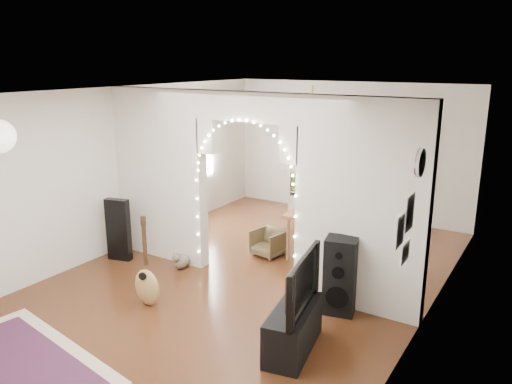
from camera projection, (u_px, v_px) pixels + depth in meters
The scene contains 22 objects.
floor at pixel (248, 278), 7.35m from camera, with size 7.50×7.50×0.00m, color black.
ceiling at pixel (248, 91), 6.66m from camera, with size 5.00×7.50×0.02m, color white.
wall_back at pixel (348, 150), 10.08m from camera, with size 5.00×0.02×2.70m, color silver.
wall_left at pixel (122, 169), 8.28m from camera, with size 0.02×7.50×2.70m, color silver.
wall_right at pixel (431, 218), 5.73m from camera, with size 0.02×7.50×2.70m, color silver.
divider_wall at pixel (248, 184), 6.99m from camera, with size 5.00×0.20×2.70m.
fairy_lights at pixel (243, 177), 6.85m from camera, with size 1.64×0.04×1.60m, color #FFEABF, non-canonical shape.
window at pixel (192, 145), 9.71m from camera, with size 0.04×1.20×1.40m, color white.
wall_clock at pixel (421, 163), 5.05m from camera, with size 0.31×0.31×0.03m, color white.
picture_frames at pixel (405, 230), 4.88m from camera, with size 0.02×0.50×0.70m, color white, non-canonical shape.
ceiling_fan at pixel (312, 103), 8.38m from camera, with size 1.10×1.10×0.30m, color #B8963D, non-canonical shape.
guitar_case at pixel (118, 230), 7.90m from camera, with size 0.38×0.13×1.00m, color black.
acoustic_guitar at pixel (146, 273), 6.42m from camera, with size 0.44×0.25×1.03m.
tabby_cat at pixel (181, 261), 7.64m from camera, with size 0.21×0.46×0.30m.
floor_speaker at pixel (340, 276), 6.23m from camera, with size 0.45×0.41×0.99m.
media_console at pixel (293, 329), 5.47m from camera, with size 0.40×1.00×0.50m, color black.
tv at pixel (294, 282), 5.32m from camera, with size 1.07×0.14×0.62m, color black.
bookcase at pixel (328, 175), 10.17m from camera, with size 1.61×0.41×1.65m, color beige.
dining_table at pixel (326, 218), 7.89m from camera, with size 1.27×0.91×0.76m.
flower_vase at pixel (327, 208), 7.84m from camera, with size 0.18×0.18×0.19m, color silver.
dining_chair_left at pixel (268, 243), 8.14m from camera, with size 0.46×0.48×0.43m, color #4D3F26.
dining_chair_right at pixel (353, 224), 8.97m from camera, with size 0.54×0.56×0.51m, color #4D3F26.
Camera 1 is at (3.69, -5.69, 3.11)m, focal length 35.00 mm.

